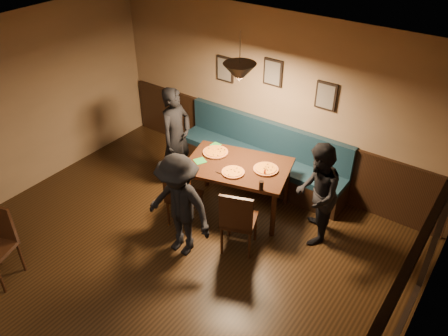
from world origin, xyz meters
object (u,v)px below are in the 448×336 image
chair_near_left (184,195)px  diner_right (317,194)px  diner_front (179,206)px  dining_table (237,187)px  soda_glass (261,186)px  diner_left (176,138)px  tabasco_bottle (265,172)px  chair_near_right (239,219)px  booth_bench (260,155)px

chair_near_left → diner_right: size_ratio=0.64×
diner_front → dining_table: bearing=83.1°
soda_glass → chair_near_left: bearing=-160.1°
diner_left → soda_glass: bearing=-102.7°
chair_near_left → diner_left: 1.13m
dining_table → tabasco_bottle: tabasco_bottle is taller
dining_table → soda_glass: bearing=-43.2°
diner_left → diner_front: size_ratio=1.11×
soda_glass → dining_table: bearing=151.8°
dining_table → chair_near_left: (-0.46, -0.70, 0.08)m
chair_near_right → diner_front: bearing=-160.7°
diner_right → diner_front: (-1.37, -1.29, 0.00)m
diner_front → tabasco_bottle: size_ratio=12.89×
diner_right → diner_front: diner_front is taller
dining_table → chair_near_right: 0.86m
booth_bench → diner_front: bearing=-89.7°
chair_near_right → tabasco_bottle: 0.78m
tabasco_bottle → diner_front: bearing=-116.2°
chair_near_left → tabasco_bottle: chair_near_left is taller
dining_table → chair_near_right: chair_near_right is taller
diner_right → tabasco_bottle: size_ratio=12.82×
tabasco_bottle → chair_near_left: bearing=-143.0°
chair_near_left → tabasco_bottle: 1.22m
chair_near_right → diner_left: bearing=136.8°
chair_near_right → dining_table: bearing=105.7°
diner_left → soda_glass: diner_left is taller
booth_bench → chair_near_right: 1.69m
chair_near_left → dining_table: bearing=46.4°
dining_table → diner_right: diner_right is taller
chair_near_left → diner_left: (-0.76, 0.75, 0.36)m
chair_near_left → booth_bench: bearing=67.6°
booth_bench → tabasco_bottle: bearing=-55.6°
chair_near_right → diner_left: diner_left is taller
diner_front → soda_glass: diner_front is taller
diner_right → booth_bench: bearing=-141.8°
diner_front → tabasco_bottle: 1.34m
booth_bench → diner_left: 1.41m
dining_table → tabasco_bottle: size_ratio=12.75×
diner_left → chair_near_left: bearing=-135.9°
diner_front → booth_bench: bearing=89.1°
dining_table → chair_near_left: chair_near_left is taller
soda_glass → diner_front: bearing=-129.2°
diner_right → chair_near_right: bearing=-65.9°
dining_table → tabasco_bottle: 0.66m
soda_glass → tabasco_bottle: 0.34m
diner_front → chair_near_right: bearing=38.0°
tabasco_bottle → booth_bench: bearing=124.4°
diner_front → soda_glass: bearing=49.5°
soda_glass → tabasco_bottle: soda_glass is taller
diner_left → soda_glass: 1.85m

